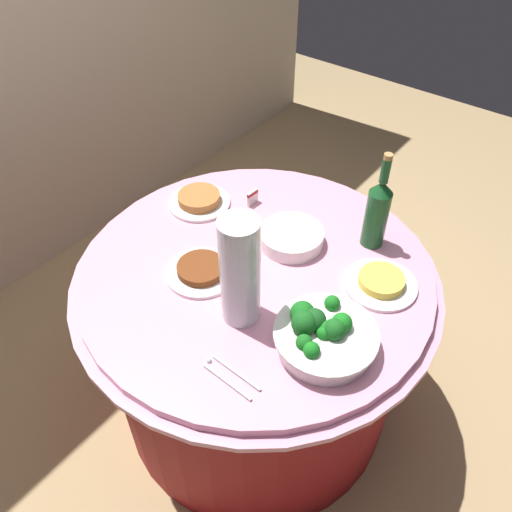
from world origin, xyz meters
TOP-DOWN VIEW (x-y plane):
  - ground_plane at (0.00, 0.00)m, footprint 6.00×6.00m
  - buffet_table at (0.00, 0.00)m, footprint 1.16×1.16m
  - broccoli_bowl at (-0.13, -0.32)m, footprint 0.28×0.28m
  - plate_stack at (0.16, -0.02)m, footprint 0.21×0.21m
  - wine_bottle at (0.33, -0.23)m, footprint 0.07×0.07m
  - decorative_fruit_vase at (-0.17, -0.08)m, footprint 0.11×0.11m
  - serving_tongs at (-0.36, -0.19)m, footprint 0.05×0.17m
  - food_plate_peanuts at (0.13, 0.36)m, footprint 0.22×0.22m
  - food_plate_stir_fry at (-0.12, 0.12)m, footprint 0.22×0.22m
  - food_plate_fried_egg at (0.17, -0.34)m, footprint 0.22×0.22m
  - label_placard_front at (0.25, 0.21)m, footprint 0.05×0.01m

SIDE VIEW (x-z plane):
  - ground_plane at x=0.00m, z-range 0.00..0.00m
  - buffet_table at x=0.00m, z-range 0.01..0.75m
  - serving_tongs at x=-0.36m, z-range 0.74..0.75m
  - food_plate_stir_fry at x=-0.12m, z-range 0.74..0.77m
  - food_plate_fried_egg at x=0.17m, z-range 0.74..0.77m
  - food_plate_peanuts at x=0.13m, z-range 0.74..0.78m
  - plate_stack at x=0.16m, z-range 0.74..0.79m
  - label_placard_front at x=0.25m, z-range 0.74..0.80m
  - broccoli_bowl at x=-0.13m, z-range 0.73..0.85m
  - wine_bottle at x=0.33m, z-range 0.70..1.04m
  - decorative_fruit_vase at x=-0.17m, z-range 0.73..1.07m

